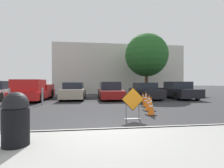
# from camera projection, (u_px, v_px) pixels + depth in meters

# --- Properties ---
(ground_plane) EXTENTS (96.00, 96.00, 0.00)m
(ground_plane) POSITION_uv_depth(u_px,v_px,m) (92.00, 99.00, 14.73)
(ground_plane) COLOR #333335
(sidewalk_strip) EXTENTS (29.09, 3.17, 0.14)m
(sidewalk_strip) POSITION_uv_depth(u_px,v_px,m) (106.00, 155.00, 3.26)
(sidewalk_strip) COLOR #999993
(sidewalk_strip) RESTS_ON ground_plane
(curb_lip) EXTENTS (29.09, 0.20, 0.14)m
(curb_lip) POSITION_uv_depth(u_px,v_px,m) (100.00, 131.00, 4.83)
(curb_lip) COLOR #999993
(curb_lip) RESTS_ON ground_plane
(road_closed_sign) EXTENTS (0.90, 0.20, 1.23)m
(road_closed_sign) POSITION_uv_depth(u_px,v_px,m) (133.00, 102.00, 6.69)
(road_closed_sign) COLOR black
(road_closed_sign) RESTS_ON ground_plane
(traffic_cone_nearest) EXTENTS (0.41, 0.41, 0.82)m
(traffic_cone_nearest) POSITION_uv_depth(u_px,v_px,m) (151.00, 106.00, 7.52)
(traffic_cone_nearest) COLOR black
(traffic_cone_nearest) RESTS_ON ground_plane
(traffic_cone_second) EXTENTS (0.54, 0.54, 0.82)m
(traffic_cone_second) POSITION_uv_depth(u_px,v_px,m) (149.00, 103.00, 8.69)
(traffic_cone_second) COLOR black
(traffic_cone_second) RESTS_ON ground_plane
(traffic_cone_third) EXTENTS (0.49, 0.49, 0.75)m
(traffic_cone_third) POSITION_uv_depth(u_px,v_px,m) (146.00, 101.00, 10.00)
(traffic_cone_third) COLOR black
(traffic_cone_third) RESTS_ON ground_plane
(traffic_cone_fourth) EXTENTS (0.52, 0.52, 0.83)m
(traffic_cone_fourth) POSITION_uv_depth(u_px,v_px,m) (146.00, 98.00, 11.16)
(traffic_cone_fourth) COLOR black
(traffic_cone_fourth) RESTS_ON ground_plane
(traffic_cone_fifth) EXTENTS (0.46, 0.46, 0.69)m
(traffic_cone_fifth) POSITION_uv_depth(u_px,v_px,m) (143.00, 98.00, 12.25)
(traffic_cone_fifth) COLOR black
(traffic_cone_fifth) RESTS_ON ground_plane
(pickup_truck) EXTENTS (2.17, 5.38, 1.61)m
(pickup_truck) POSITION_uv_depth(u_px,v_px,m) (33.00, 91.00, 13.30)
(pickup_truck) COLOR red
(pickup_truck) RESTS_ON ground_plane
(parked_car_second) EXTENTS (1.91, 4.14, 1.40)m
(parked_car_second) POSITION_uv_depth(u_px,v_px,m) (74.00, 91.00, 14.26)
(parked_car_second) COLOR #A39984
(parked_car_second) RESTS_ON ground_plane
(parked_car_third) EXTENTS (1.87, 4.35, 1.45)m
(parked_car_third) POSITION_uv_depth(u_px,v_px,m) (110.00, 91.00, 14.44)
(parked_car_third) COLOR maroon
(parked_car_third) RESTS_ON ground_plane
(parked_car_fourth) EXTENTS (1.94, 4.14, 1.39)m
(parked_car_fourth) POSITION_uv_depth(u_px,v_px,m) (145.00, 91.00, 14.72)
(parked_car_fourth) COLOR black
(parked_car_fourth) RESTS_ON ground_plane
(parked_car_fifth) EXTENTS (2.01, 4.63, 1.47)m
(parked_car_fifth) POSITION_uv_depth(u_px,v_px,m) (178.00, 91.00, 15.15)
(parked_car_fifth) COLOR black
(parked_car_fifth) RESTS_ON ground_plane
(trash_bin) EXTENTS (0.53, 0.53, 1.10)m
(trash_bin) POSITION_uv_depth(u_px,v_px,m) (16.00, 118.00, 3.56)
(trash_bin) COLOR black
(trash_bin) RESTS_ON sidewalk_strip
(bollard_nearest) EXTENTS (0.12, 0.12, 1.06)m
(bollard_nearest) POSITION_uv_depth(u_px,v_px,m) (42.00, 96.00, 11.04)
(bollard_nearest) COLOR gray
(bollard_nearest) RESTS_ON ground_plane
(bollard_second) EXTENTS (0.12, 0.12, 1.06)m
(bollard_second) POSITION_uv_depth(u_px,v_px,m) (10.00, 96.00, 10.77)
(bollard_second) COLOR gray
(bollard_second) RESTS_ON ground_plane
(building_facade_backdrop) EXTENTS (16.43, 5.00, 6.14)m
(building_facade_backdrop) POSITION_uv_depth(u_px,v_px,m) (118.00, 70.00, 23.89)
(building_facade_backdrop) COLOR beige
(building_facade_backdrop) RESTS_ON ground_plane
(street_tree_behind_lot) EXTENTS (4.49, 4.49, 6.51)m
(street_tree_behind_lot) POSITION_uv_depth(u_px,v_px,m) (146.00, 55.00, 18.29)
(street_tree_behind_lot) COLOR #513823
(street_tree_behind_lot) RESTS_ON ground_plane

